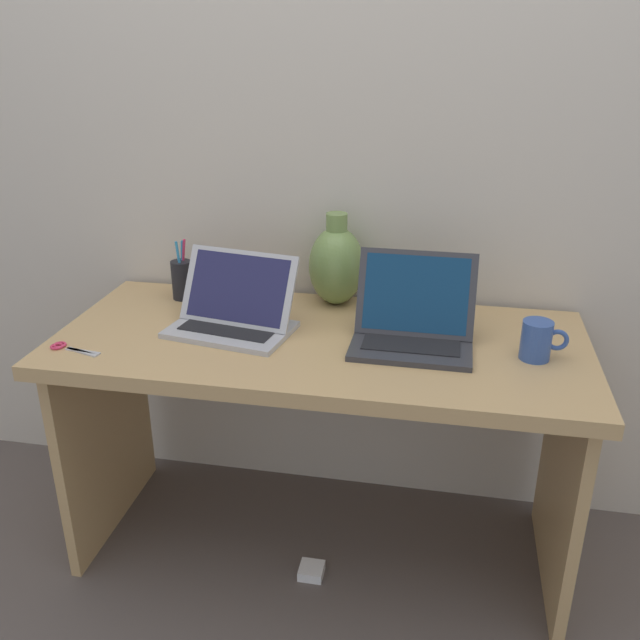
{
  "coord_description": "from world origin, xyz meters",
  "views": [
    {
      "loc": [
        0.32,
        -1.64,
        1.47
      ],
      "look_at": [
        0.0,
        0.0,
        0.75
      ],
      "focal_mm": 38.34,
      "sensor_mm": 36.0,
      "label": 1
    }
  ],
  "objects_px": {
    "coffee_mug": "(537,340)",
    "power_brick": "(311,571)",
    "scissors": "(67,348)",
    "laptop_right": "(414,321)",
    "green_vase": "(336,265)",
    "pen_cup": "(182,279)",
    "laptop_left": "(234,310)"
  },
  "relations": [
    {
      "from": "laptop_left",
      "to": "power_brick",
      "type": "distance_m",
      "value": 0.8
    },
    {
      "from": "scissors",
      "to": "laptop_left",
      "type": "bearing_deg",
      "value": 28.17
    },
    {
      "from": "green_vase",
      "to": "laptop_left",
      "type": "bearing_deg",
      "value": -134.7
    },
    {
      "from": "green_vase",
      "to": "coffee_mug",
      "type": "xyz_separation_m",
      "value": [
        0.56,
        -0.28,
        -0.07
      ]
    },
    {
      "from": "laptop_right",
      "to": "scissors",
      "type": "relative_size",
      "value": 2.13
    },
    {
      "from": "green_vase",
      "to": "coffee_mug",
      "type": "bearing_deg",
      "value": -26.79
    },
    {
      "from": "laptop_left",
      "to": "pen_cup",
      "type": "xyz_separation_m",
      "value": [
        -0.23,
        0.19,
        0.01
      ]
    },
    {
      "from": "laptop_left",
      "to": "green_vase",
      "type": "distance_m",
      "value": 0.35
    },
    {
      "from": "laptop_right",
      "to": "power_brick",
      "type": "distance_m",
      "value": 0.8
    },
    {
      "from": "laptop_right",
      "to": "green_vase",
      "type": "bearing_deg",
      "value": 136.22
    },
    {
      "from": "laptop_right",
      "to": "green_vase",
      "type": "xyz_separation_m",
      "value": [
        -0.25,
        0.24,
        0.06
      ]
    },
    {
      "from": "pen_cup",
      "to": "scissors",
      "type": "xyz_separation_m",
      "value": [
        -0.16,
        -0.4,
        -0.06
      ]
    },
    {
      "from": "coffee_mug",
      "to": "scissors",
      "type": "relative_size",
      "value": 0.79
    },
    {
      "from": "coffee_mug",
      "to": "pen_cup",
      "type": "relative_size",
      "value": 0.62
    },
    {
      "from": "green_vase",
      "to": "pen_cup",
      "type": "relative_size",
      "value": 1.49
    },
    {
      "from": "green_vase",
      "to": "scissors",
      "type": "xyz_separation_m",
      "value": [
        -0.63,
        -0.45,
        -0.12
      ]
    },
    {
      "from": "power_brick",
      "to": "laptop_right",
      "type": "bearing_deg",
      "value": 31.35
    },
    {
      "from": "laptop_right",
      "to": "coffee_mug",
      "type": "distance_m",
      "value": 0.31
    },
    {
      "from": "coffee_mug",
      "to": "laptop_right",
      "type": "bearing_deg",
      "value": 171.78
    },
    {
      "from": "laptop_right",
      "to": "power_brick",
      "type": "height_order",
      "value": "laptop_right"
    },
    {
      "from": "laptop_left",
      "to": "scissors",
      "type": "distance_m",
      "value": 0.44
    },
    {
      "from": "pen_cup",
      "to": "scissors",
      "type": "distance_m",
      "value": 0.44
    },
    {
      "from": "coffee_mug",
      "to": "scissors",
      "type": "distance_m",
      "value": 1.2
    },
    {
      "from": "green_vase",
      "to": "pen_cup",
      "type": "height_order",
      "value": "green_vase"
    },
    {
      "from": "pen_cup",
      "to": "power_brick",
      "type": "distance_m",
      "value": 0.95
    },
    {
      "from": "laptop_left",
      "to": "power_brick",
      "type": "xyz_separation_m",
      "value": [
        0.24,
        -0.14,
        -0.75
      ]
    },
    {
      "from": "scissors",
      "to": "power_brick",
      "type": "relative_size",
      "value": 2.1
    },
    {
      "from": "coffee_mug",
      "to": "power_brick",
      "type": "xyz_separation_m",
      "value": [
        -0.56,
        -0.11,
        -0.74
      ]
    },
    {
      "from": "laptop_left",
      "to": "scissors",
      "type": "bearing_deg",
      "value": -151.83
    },
    {
      "from": "laptop_left",
      "to": "laptop_right",
      "type": "xyz_separation_m",
      "value": [
        0.49,
        0.01,
        0.0
      ]
    },
    {
      "from": "pen_cup",
      "to": "scissors",
      "type": "bearing_deg",
      "value": -112.04
    },
    {
      "from": "green_vase",
      "to": "coffee_mug",
      "type": "height_order",
      "value": "green_vase"
    }
  ]
}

